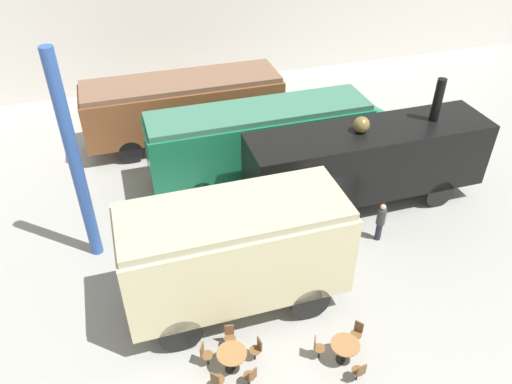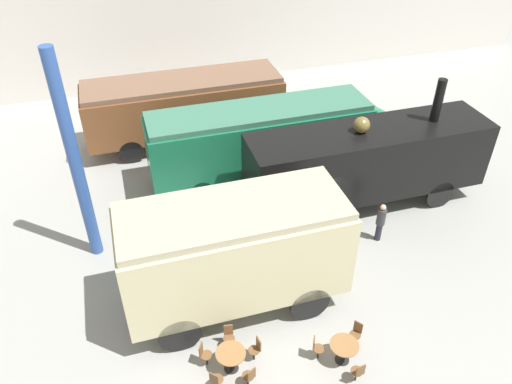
{
  "view_description": "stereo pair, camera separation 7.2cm",
  "coord_description": "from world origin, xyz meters",
  "views": [
    {
      "loc": [
        -6.33,
        -13.96,
        13.08
      ],
      "look_at": [
        -1.73,
        1.0,
        1.6
      ],
      "focal_mm": 35.0,
      "sensor_mm": 36.0,
      "label": 1
    },
    {
      "loc": [
        -6.26,
        -13.98,
        13.08
      ],
      "look_at": [
        -1.73,
        1.0,
        1.6
      ],
      "focal_mm": 35.0,
      "sensor_mm": 36.0,
      "label": 2
    }
  ],
  "objects": [
    {
      "name": "cafe_chair_8",
      "position": [
        -3.58,
        -5.13,
        0.51
      ],
      "size": [
        0.37,
        0.36,
        0.87
      ],
      "rotation": [
        0.0,
        0.0,
        3.28
      ],
      "color": "black",
      "rests_on": "ground_plane"
    },
    {
      "name": "visitor_person",
      "position": [
        2.56,
        -1.28,
        0.92
      ],
      "size": [
        0.34,
        0.34,
        1.7
      ],
      "color": "#262633",
      "rests_on": "ground_plane"
    },
    {
      "name": "cafe_table_far",
      "position": [
        -4.39,
        -5.24,
        0.59
      ],
      "size": [
        0.9,
        0.9,
        0.74
      ],
      "color": "black",
      "rests_on": "ground_plane"
    },
    {
      "name": "cafe_chair_1",
      "position": [
        -0.45,
        -5.46,
        0.51
      ],
      "size": [
        0.4,
        0.4,
        0.87
      ],
      "rotation": [
        0.0,
        0.0,
        10.06
      ],
      "color": "black",
      "rests_on": "ground_plane"
    },
    {
      "name": "streamlined_locomotive",
      "position": [
        0.28,
        4.28,
        2.02
      ],
      "size": [
        11.82,
        2.52,
        3.45
      ],
      "color": "#196B47",
      "rests_on": "ground_plane"
    },
    {
      "name": "cafe_chair_0",
      "position": [
        -1.01,
        -6.74,
        0.51
      ],
      "size": [
        0.36,
        0.37,
        0.87
      ],
      "rotation": [
        0.0,
        0.0,
        7.96
      ],
      "color": "black",
      "rests_on": "ground_plane"
    },
    {
      "name": "cafe_chair_9",
      "position": [
        -4.25,
        -4.43,
        0.51
      ],
      "size": [
        0.36,
        0.38,
        0.87
      ],
      "rotation": [
        0.0,
        0.0,
        4.54
      ],
      "color": "black",
      "rests_on": "ground_plane"
    },
    {
      "name": "passenger_coach_vintage",
      "position": [
        -3.58,
        -2.75,
        2.42
      ],
      "size": [
        7.03,
        2.89,
        4.04
      ],
      "color": "beige",
      "rests_on": "ground_plane"
    },
    {
      "name": "backdrop_wall",
      "position": [
        0.0,
        15.56,
        4.5
      ],
      "size": [
        44.0,
        0.15,
        9.0
      ],
      "color": "silver",
      "rests_on": "ground_plane"
    },
    {
      "name": "cafe_chair_12",
      "position": [
        -4.03,
        -5.98,
        0.51
      ],
      "size": [
        0.39,
        0.4,
        0.87
      ],
      "rotation": [
        0.0,
        0.0,
        8.31
      ],
      "color": "black",
      "rests_on": "ground_plane"
    },
    {
      "name": "cafe_chair_10",
      "position": [
        -5.12,
        -4.86,
        0.51
      ],
      "size": [
        0.4,
        0.39,
        0.87
      ],
      "rotation": [
        0.0,
        0.0,
        5.8
      ],
      "color": "black",
      "rests_on": "ground_plane"
    },
    {
      "name": "support_pillar",
      "position": [
        -8.0,
        1.21,
        4.0
      ],
      "size": [
        0.44,
        0.44,
        8.0
      ],
      "color": "#2D519E",
      "rests_on": "ground_plane"
    },
    {
      "name": "cafe_chair_2",
      "position": [
        -1.84,
        -5.61,
        0.51
      ],
      "size": [
        0.4,
        0.38,
        0.87
      ],
      "rotation": [
        0.0,
        0.0,
        12.15
      ],
      "color": "black",
      "rests_on": "ground_plane"
    },
    {
      "name": "steam_locomotive",
      "position": [
        3.02,
        1.03,
        2.19
      ],
      "size": [
        9.92,
        2.49,
        5.32
      ],
      "color": "black",
      "rests_on": "ground_plane"
    },
    {
      "name": "ground_plane",
      "position": [
        0.0,
        0.0,
        0.0
      ],
      "size": [
        80.0,
        80.0,
        0.0
      ],
      "primitive_type": "plane",
      "color": "gray"
    },
    {
      "name": "cafe_chair_11",
      "position": [
        -4.98,
        -5.81,
        0.51
      ],
      "size": [
        0.4,
        0.4,
        0.87
      ],
      "rotation": [
        0.0,
        0.0,
        7.05
      ],
      "color": "black",
      "rests_on": "ground_plane"
    },
    {
      "name": "passenger_coach_wooden",
      "position": [
        -3.19,
        8.48,
        2.03
      ],
      "size": [
        9.63,
        2.87,
        3.35
      ],
      "color": "brown",
      "rests_on": "ground_plane"
    },
    {
      "name": "cafe_table_near",
      "position": [
        -1.1,
        -5.94,
        0.59
      ],
      "size": [
        0.88,
        0.88,
        0.74
      ],
      "color": "black",
      "rests_on": "ground_plane"
    }
  ]
}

